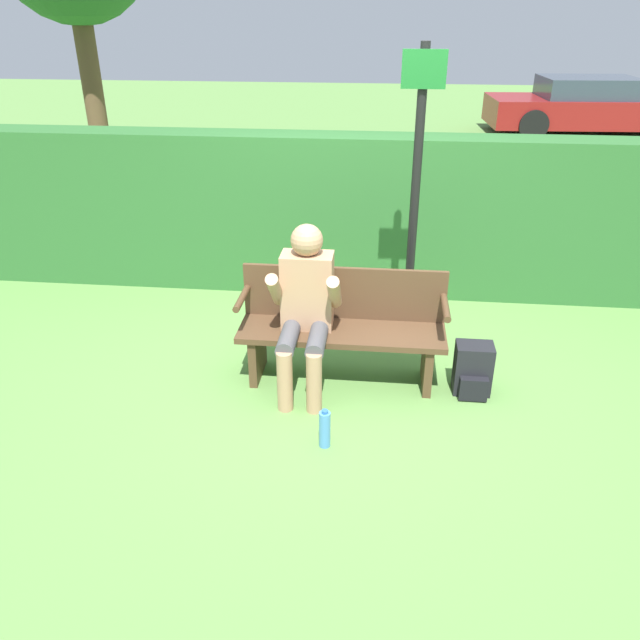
# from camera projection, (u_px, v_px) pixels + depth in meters

# --- Properties ---
(ground_plane) EXTENTS (40.00, 40.00, 0.00)m
(ground_plane) POSITION_uv_depth(u_px,v_px,m) (341.00, 379.00, 4.77)
(ground_plane) COLOR #5B8942
(hedge_back) EXTENTS (12.00, 0.43, 1.51)m
(hedge_back) POSITION_uv_depth(u_px,v_px,m) (356.00, 215.00, 5.97)
(hedge_back) COLOR #2D662D
(hedge_back) RESTS_ON ground
(park_bench) EXTENTS (1.52, 0.44, 0.83)m
(park_bench) POSITION_uv_depth(u_px,v_px,m) (342.00, 326.00, 4.63)
(park_bench) COLOR #513823
(park_bench) RESTS_ON ground
(person_seated) EXTENTS (0.51, 0.65, 1.21)m
(person_seated) POSITION_uv_depth(u_px,v_px,m) (305.00, 303.00, 4.44)
(person_seated) COLOR tan
(person_seated) RESTS_ON ground
(backpack) EXTENTS (0.27, 0.26, 0.38)m
(backpack) POSITION_uv_depth(u_px,v_px,m) (473.00, 370.00, 4.53)
(backpack) COLOR black
(backpack) RESTS_ON ground
(water_bottle) EXTENTS (0.07, 0.07, 0.28)m
(water_bottle) POSITION_uv_depth(u_px,v_px,m) (325.00, 429.00, 3.99)
(water_bottle) COLOR #4C8CCC
(water_bottle) RESTS_ON ground
(signpost) EXTENTS (0.31, 0.09, 2.34)m
(signpost) POSITION_uv_depth(u_px,v_px,m) (416.00, 187.00, 4.75)
(signpost) COLOR black
(signpost) RESTS_ON ground
(parked_car) EXTENTS (4.17, 1.91, 1.18)m
(parked_car) POSITION_uv_depth(u_px,v_px,m) (585.00, 106.00, 13.53)
(parked_car) COLOR maroon
(parked_car) RESTS_ON ground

